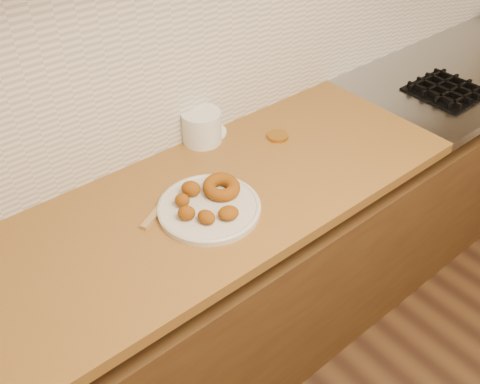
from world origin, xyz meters
name	(u,v)px	position (x,y,z in m)	size (l,w,h in m)	color
base_cabinet	(279,261)	(0.00, 1.69, 0.39)	(3.60, 0.60, 0.77)	#523718
butcher_block	(114,249)	(-0.65, 1.69, 0.88)	(2.30, 0.62, 0.04)	brown
stovetop	(474,65)	(1.15, 1.69, 0.88)	(1.30, 0.62, 0.04)	#9EA0A5
backsplash	(231,42)	(0.00, 1.99, 1.20)	(3.60, 0.02, 0.60)	silver
donut_plate	(209,208)	(-0.36, 1.64, 0.91)	(0.30, 0.30, 0.02)	beige
ring_donut	(221,187)	(-0.30, 1.66, 0.94)	(0.11, 0.11, 0.04)	#7B4307
fried_dough_chunks	(200,205)	(-0.39, 1.64, 0.94)	(0.16, 0.22, 0.05)	#7B4307
plastic_tub	(202,127)	(-0.16, 1.94, 0.96)	(0.14, 0.14, 0.11)	silver
tub_lid	(208,132)	(-0.12, 1.97, 0.90)	(0.13, 0.13, 0.01)	white
brass_jar_lid	(278,136)	(0.05, 1.79, 0.91)	(0.08, 0.08, 0.01)	#BA7F2B
wooden_utensil	(158,210)	(-0.48, 1.72, 0.91)	(0.16, 0.02, 0.01)	#9E7B49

